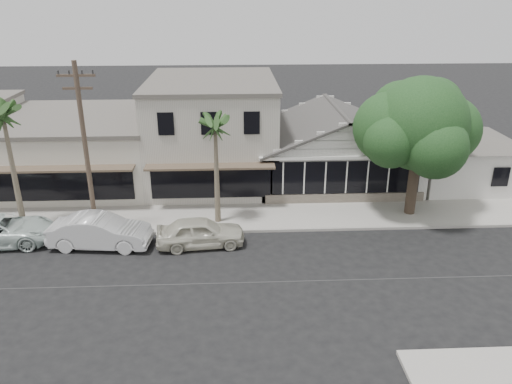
{
  "coord_description": "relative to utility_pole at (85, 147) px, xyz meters",
  "views": [
    {
      "loc": [
        -1.67,
        -18.94,
        12.0
      ],
      "look_at": [
        -0.48,
        6.0,
        1.9
      ],
      "focal_mm": 35.0,
      "sensor_mm": 36.0,
      "label": 1
    }
  ],
  "objects": [
    {
      "name": "side_cottage",
      "position": [
        22.2,
        6.3,
        -3.29
      ],
      "size": [
        6.0,
        6.0,
        3.0
      ],
      "primitive_type": "cube",
      "color": "white",
      "rests_on": "ground"
    },
    {
      "name": "palm_mid",
      "position": [
        -3.96,
        0.51,
        1.56
      ],
      "size": [
        2.93,
        2.93,
        7.41
      ],
      "color": "#726651",
      "rests_on": "ground"
    },
    {
      "name": "car_2",
      "position": [
        -4.5,
        -0.91,
        -4.05
      ],
      "size": [
        5.52,
        2.89,
        1.48
      ],
      "primitive_type": "imported",
      "rotation": [
        0.0,
        0.0,
        1.65
      ],
      "color": "silver",
      "rests_on": "ground"
    },
    {
      "name": "utility_pole",
      "position": [
        0.0,
        0.0,
        0.0
      ],
      "size": [
        1.8,
        0.24,
        9.0
      ],
      "color": "brown",
      "rests_on": "ground"
    },
    {
      "name": "car_1",
      "position": [
        0.61,
        -1.46,
        -3.96
      ],
      "size": [
        5.17,
        2.23,
        1.66
      ],
      "primitive_type": "imported",
      "rotation": [
        0.0,
        0.0,
        1.47
      ],
      "color": "silver",
      "rests_on": "ground"
    },
    {
      "name": "corner_shop",
      "position": [
        14.0,
        7.27,
        -2.17
      ],
      "size": [
        10.4,
        8.6,
        5.1
      ],
      "color": "white",
      "rests_on": "ground"
    },
    {
      "name": "palm_east",
      "position": [
        6.42,
        0.96,
        0.8
      ],
      "size": [
        2.47,
        2.47,
        6.57
      ],
      "color": "#726651",
      "rests_on": "ground"
    },
    {
      "name": "shade_tree",
      "position": [
        17.33,
        1.8,
        0.42
      ],
      "size": [
        7.13,
        6.44,
        7.91
      ],
      "rotation": [
        0.0,
        0.0,
        -0.13
      ],
      "color": "#413427",
      "rests_on": "ground"
    },
    {
      "name": "sidewalk_north",
      "position": [
        1.0,
        1.55,
        -4.71
      ],
      "size": [
        90.0,
        3.5,
        0.15
      ],
      "primitive_type": "cube",
      "color": "#9E9991",
      "rests_on": "ground"
    },
    {
      "name": "ground",
      "position": [
        9.0,
        -5.2,
        -4.79
      ],
      "size": [
        140.0,
        140.0,
        0.0
      ],
      "primitive_type": "plane",
      "color": "black",
      "rests_on": "ground"
    },
    {
      "name": "row_building_midnear",
      "position": [
        -3.0,
        8.3,
        -2.69
      ],
      "size": [
        10.0,
        10.0,
        4.2
      ],
      "primitive_type": "cube",
      "color": "beige",
      "rests_on": "ground"
    },
    {
      "name": "car_0",
      "position": [
        5.61,
        -1.61,
        -4.04
      ],
      "size": [
        4.56,
        2.2,
        1.5
      ],
      "primitive_type": "imported",
      "rotation": [
        0.0,
        0.0,
        1.67
      ],
      "color": "beige",
      "rests_on": "ground"
    },
    {
      "name": "row_building_near",
      "position": [
        6.0,
        8.3,
        -1.54
      ],
      "size": [
        8.0,
        10.0,
        6.5
      ],
      "primitive_type": "cube",
      "color": "beige",
      "rests_on": "ground"
    }
  ]
}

